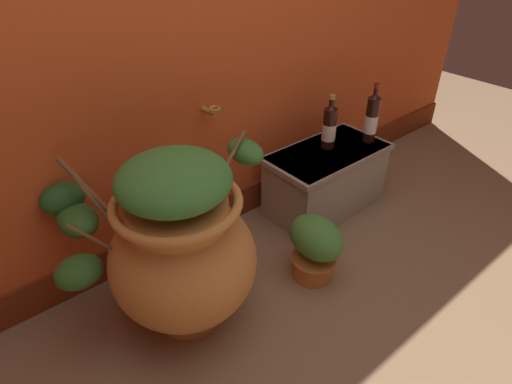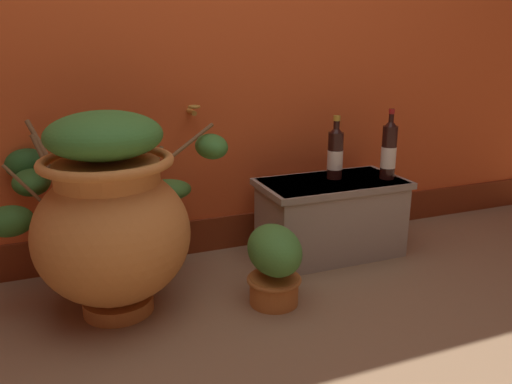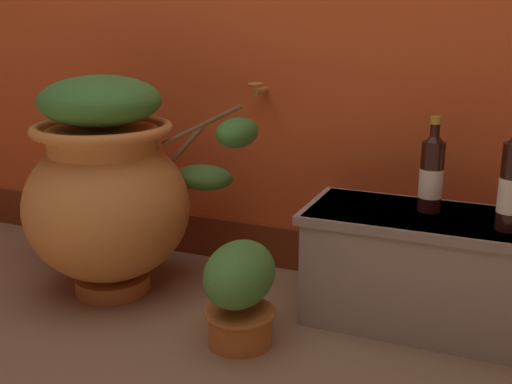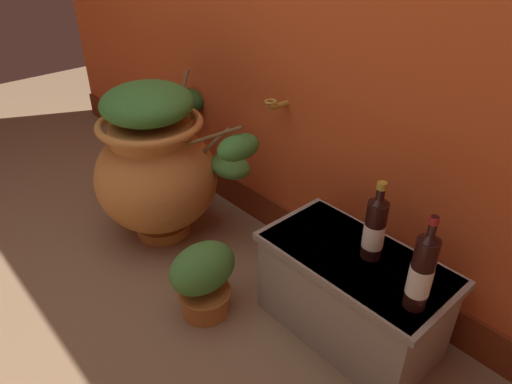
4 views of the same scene
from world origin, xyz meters
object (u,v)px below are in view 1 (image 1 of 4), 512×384
at_px(terracotta_urn, 179,245).
at_px(potted_shrub, 315,246).
at_px(wine_bottle_middle, 372,118).
at_px(wine_bottle_left, 329,126).

xyz_separation_m(terracotta_urn, potted_shrub, (0.60, -0.19, -0.22)).
height_order(wine_bottle_middle, potted_shrub, wine_bottle_middle).
relative_size(wine_bottle_left, wine_bottle_middle, 0.90).
bearing_deg(wine_bottle_left, wine_bottle_middle, -22.40).
relative_size(terracotta_urn, potted_shrub, 2.89).
bearing_deg(wine_bottle_middle, terracotta_urn, -175.15).
xyz_separation_m(wine_bottle_left, wine_bottle_middle, (0.24, -0.10, 0.01)).
distance_m(wine_bottle_middle, potted_shrub, 0.86).
height_order(wine_bottle_left, potted_shrub, wine_bottle_left).
bearing_deg(terracotta_urn, wine_bottle_left, 10.94).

